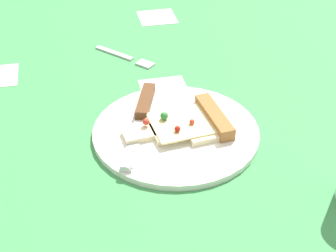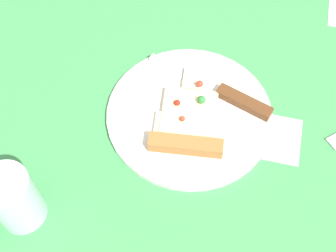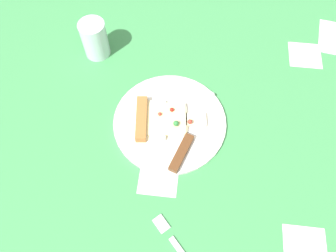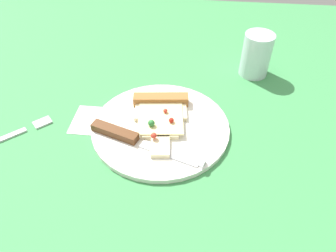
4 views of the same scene
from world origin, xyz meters
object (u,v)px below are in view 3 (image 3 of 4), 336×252
at_px(pizza_slice, 159,119).
at_px(knife, 189,138).
at_px(drinking_glass, 95,39).
at_px(fork, 175,243).
at_px(plate, 170,122).

relative_size(pizza_slice, knife, 0.78).
relative_size(drinking_glass, fork, 0.86).
xyz_separation_m(pizza_slice, fork, (0.29, 0.07, -0.01)).
xyz_separation_m(plate, pizza_slice, (0.00, -0.03, 0.01)).
distance_m(plate, drinking_glass, 0.31).
bearing_deg(knife, drinking_glass, 157.40).
distance_m(pizza_slice, drinking_glass, 0.30).
distance_m(plate, knife, 0.07).
relative_size(knife, drinking_glass, 2.19).
height_order(pizza_slice, knife, pizza_slice).
bearing_deg(plate, drinking_glass, -132.21).
bearing_deg(fork, knife, 45.26).
xyz_separation_m(pizza_slice, drinking_glass, (-0.21, -0.20, 0.04)).
height_order(plate, fork, plate).
relative_size(plate, drinking_glass, 2.65).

